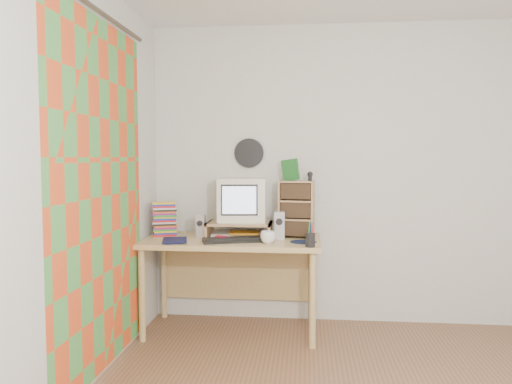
% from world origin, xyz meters
% --- Properties ---
extents(back_wall, '(3.50, 0.00, 3.50)m').
position_xyz_m(back_wall, '(0.00, 1.75, 1.25)').
color(back_wall, silver).
rests_on(back_wall, floor).
extents(left_wall, '(0.00, 3.50, 3.50)m').
position_xyz_m(left_wall, '(-1.75, 0.00, 1.25)').
color(left_wall, silver).
rests_on(left_wall, floor).
extents(curtain, '(0.00, 2.20, 2.20)m').
position_xyz_m(curtain, '(-1.71, 0.48, 1.15)').
color(curtain, '#E14C1F').
rests_on(curtain, left_wall).
extents(wall_disc, '(0.25, 0.02, 0.25)m').
position_xyz_m(wall_disc, '(-0.93, 1.73, 1.43)').
color(wall_disc, black).
rests_on(wall_disc, back_wall).
extents(desk, '(1.40, 0.70, 0.75)m').
position_xyz_m(desk, '(-1.03, 1.44, 0.62)').
color(desk, '#DDB777').
rests_on(desk, floor).
extents(monitor_riser, '(0.52, 0.30, 0.12)m').
position_xyz_m(monitor_riser, '(-0.98, 1.48, 0.84)').
color(monitor_riser, tan).
rests_on(monitor_riser, desk).
extents(crt_monitor, '(0.41, 0.41, 0.35)m').
position_xyz_m(crt_monitor, '(-0.97, 1.53, 1.05)').
color(crt_monitor, white).
rests_on(crt_monitor, monitor_riser).
extents(speaker_left, '(0.07, 0.07, 0.18)m').
position_xyz_m(speaker_left, '(-1.28, 1.41, 0.84)').
color(speaker_left, '#AAA9AE').
rests_on(speaker_left, desk).
extents(speaker_right, '(0.09, 0.09, 0.22)m').
position_xyz_m(speaker_right, '(-0.65, 1.42, 0.86)').
color(speaker_right, '#AAA9AE').
rests_on(speaker_right, desk).
extents(keyboard, '(0.48, 0.29, 0.03)m').
position_xyz_m(keyboard, '(-1.00, 1.23, 0.77)').
color(keyboard, black).
rests_on(keyboard, desk).
extents(dvd_stack, '(0.22, 0.18, 0.26)m').
position_xyz_m(dvd_stack, '(-1.61, 1.49, 0.88)').
color(dvd_stack, brown).
rests_on(dvd_stack, desk).
extents(cd_rack, '(0.29, 0.18, 0.46)m').
position_xyz_m(cd_rack, '(-0.52, 1.50, 0.98)').
color(cd_rack, tan).
rests_on(cd_rack, desk).
extents(mug, '(0.15, 0.15, 0.09)m').
position_xyz_m(mug, '(-0.72, 1.19, 0.80)').
color(mug, white).
rests_on(mug, desk).
extents(diary, '(0.26, 0.22, 0.04)m').
position_xyz_m(diary, '(-1.53, 1.17, 0.77)').
color(diary, '#0F1238').
rests_on(diary, desk).
extents(mousepad, '(0.20, 0.20, 0.00)m').
position_xyz_m(mousepad, '(-0.46, 1.27, 0.75)').
color(mousepad, '#0F1833').
rests_on(mousepad, desk).
extents(pen_cup, '(0.09, 0.09, 0.14)m').
position_xyz_m(pen_cup, '(-0.41, 1.07, 0.82)').
color(pen_cup, black).
rests_on(pen_cup, desk).
extents(papers, '(0.29, 0.23, 0.04)m').
position_xyz_m(papers, '(-1.02, 1.49, 0.77)').
color(papers, beige).
rests_on(papers, desk).
extents(red_box, '(0.09, 0.08, 0.04)m').
position_xyz_m(red_box, '(-1.09, 1.25, 0.77)').
color(red_box, '#B11228').
rests_on(red_box, desk).
extents(game_box, '(0.14, 0.07, 0.17)m').
position_xyz_m(game_box, '(-0.57, 1.52, 1.29)').
color(game_box, '#1B5F23').
rests_on(game_box, cd_rack).
extents(webcam, '(0.05, 0.05, 0.08)m').
position_xyz_m(webcam, '(-0.41, 1.48, 1.25)').
color(webcam, black).
rests_on(webcam, cd_rack).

